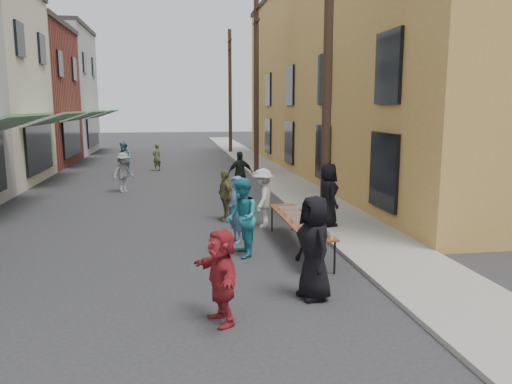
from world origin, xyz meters
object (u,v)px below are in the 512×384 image
object	(u,v)px
utility_pole_mid	(256,85)
server	(328,195)
utility_pole_near	(328,67)
guest_front_a	(314,248)
serving_table	(299,221)
utility_pole_far	(230,92)
guest_front_c	(242,218)
catering_tray_sausage	(318,235)

from	to	relation	value
utility_pole_mid	server	size ratio (longest dim) A/B	5.09
utility_pole_near	server	world-z (taller)	utility_pole_near
guest_front_a	serving_table	bearing A→B (deg)	159.40
server	utility_pole_far	bearing A→B (deg)	-4.72
guest_front_a	server	bearing A→B (deg)	148.59
utility_pole_far	guest_front_c	xyz separation A→B (m)	(-2.70, -26.39, -3.59)
utility_pole_far	guest_front_c	size ratio (longest dim) A/B	4.92
serving_table	guest_front_a	xyz separation A→B (m)	(-0.50, -3.08, 0.23)
guest_front_a	guest_front_c	size ratio (longest dim) A/B	1.03
utility_pole_mid	serving_table	distance (m)	14.60
utility_pole_mid	guest_front_a	size ratio (longest dim) A/B	4.78
catering_tray_sausage	server	xyz separation A→B (m)	(1.31, 3.54, 0.19)
guest_front_c	server	xyz separation A→B (m)	(2.75, 2.23, 0.07)
utility_pole_mid	utility_pole_far	size ratio (longest dim) A/B	1.00
utility_pole_near	utility_pole_mid	bearing A→B (deg)	90.00
utility_pole_far	catering_tray_sausage	bearing A→B (deg)	-92.61
guest_front_a	utility_pole_far	bearing A→B (deg)	165.19
utility_pole_mid	catering_tray_sausage	size ratio (longest dim) A/B	18.00
catering_tray_sausage	guest_front_c	world-z (taller)	guest_front_c
serving_table	guest_front_a	world-z (taller)	guest_front_a
utility_pole_mid	utility_pole_near	bearing A→B (deg)	-90.00
serving_table	guest_front_c	xyz separation A→B (m)	(-1.44, -0.35, 0.20)
utility_pole_near	utility_pole_mid	world-z (taller)	same
serving_table	guest_front_c	world-z (taller)	guest_front_c
utility_pole_near	utility_pole_mid	xyz separation A→B (m)	(0.00, 12.00, 0.00)
serving_table	guest_front_a	bearing A→B (deg)	-99.26
serving_table	server	bearing A→B (deg)	55.17
utility_pole_far	server	bearing A→B (deg)	-89.88
utility_pole_mid	catering_tray_sausage	xyz separation A→B (m)	(-1.26, -15.69, -3.71)
serving_table	guest_front_c	bearing A→B (deg)	-166.36
catering_tray_sausage	guest_front_c	distance (m)	1.94
guest_front_a	guest_front_c	bearing A→B (deg)	-172.46
catering_tray_sausage	guest_front_a	xyz separation A→B (m)	(-0.50, -1.43, 0.15)
utility_pole_near	utility_pole_far	xyz separation A→B (m)	(0.00, 24.00, 0.00)
guest_front_a	utility_pole_mid	bearing A→B (deg)	162.78
serving_table	server	size ratio (longest dim) A/B	2.26
catering_tray_sausage	guest_front_a	bearing A→B (deg)	-109.33
utility_pole_mid	catering_tray_sausage	bearing A→B (deg)	-94.60
utility_pole_near	guest_front_c	size ratio (longest dim) A/B	4.92
catering_tray_sausage	utility_pole_far	bearing A→B (deg)	87.39
catering_tray_sausage	guest_front_c	xyz separation A→B (m)	(-1.44, 1.30, 0.12)
utility_pole_mid	guest_front_a	xyz separation A→B (m)	(-1.77, -17.12, -3.56)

